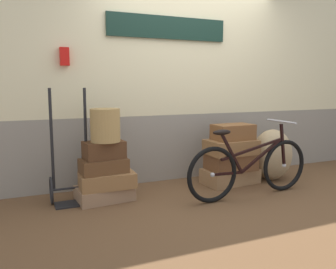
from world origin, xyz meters
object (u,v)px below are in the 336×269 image
Objects in this scene: suitcase_4 at (230,176)px; wicker_basket at (105,125)px; suitcase_2 at (104,166)px; suitcase_6 at (231,147)px; suitcase_7 at (233,132)px; suitcase_3 at (104,150)px; bicycle at (250,168)px; suitcase_0 at (104,193)px; suitcase_5 at (231,162)px; luggage_trolley at (71,177)px; burlap_sack at (272,155)px; suitcase_1 at (107,180)px.

wicker_basket is at bearing 176.02° from suitcase_4.
suitcase_4 is at bearing -4.24° from suitcase_2.
suitcase_7 is at bearing 22.37° from suitcase_6.
bicycle reaches higher than suitcase_3.
suitcase_6 is (1.62, -0.02, 0.10)m from suitcase_2.
suitcase_0 is 1.01× the size of suitcase_5.
suitcase_7 is 2.04m from luggage_trolley.
luggage_trolley is (-1.97, 0.09, -0.02)m from suitcase_5.
bicycle reaches higher than suitcase_6.
luggage_trolley is at bearing 178.49° from suitcase_5.
suitcase_7 is at bearing -6.18° from suitcase_0.
suitcase_3 is at bearing -10.45° from luggage_trolley.
suitcase_7 reaches higher than suitcase_3.
burlap_sack reaches higher than suitcase_0.
suitcase_2 is 2.26m from burlap_sack.
luggage_trolley is (-0.37, 0.11, 0.05)m from suitcase_1.
suitcase_6 is 1.98m from luggage_trolley.
luggage_trolley reaches higher than suitcase_1.
suitcase_6 is at bearing 0.88° from suitcase_1.
bicycle is at bearing -146.40° from burlap_sack.
suitcase_2 is 1.67m from suitcase_4.
luggage_trolley is at bearing 175.06° from suitcase_6.
bicycle is at bearing -99.64° from suitcase_6.
luggage_trolley is 2.60m from burlap_sack.
burlap_sack is (2.25, -0.06, 0.26)m from suitcase_0.
wicker_basket is at bearing -20.57° from suitcase_2.
suitcase_3 is 0.27m from wicker_basket.
bicycle reaches higher than suitcase_2.
bicycle is (-0.70, -0.47, -0.00)m from burlap_sack.
suitcase_0 is 2.27m from burlap_sack.
suitcase_0 is 0.87× the size of burlap_sack.
suitcase_2 is 0.81× the size of suitcase_6.
suitcase_5 is 1.16× the size of suitcase_7.
bicycle is at bearing -24.13° from suitcase_0.
suitcase_6 is 0.52m from bicycle.
suitcase_6 reaches higher than suitcase_1.
suitcase_1 is at bearing 176.56° from suitcase_4.
bicycle is (1.56, -0.51, -0.05)m from suitcase_2.
suitcase_5 is 0.48× the size of luggage_trolley.
suitcase_6 is at bearing -124.83° from suitcase_4.
suitcase_7 is at bearing -5.20° from suitcase_2.
burlap_sack reaches higher than suitcase_2.
bicycle reaches higher than suitcase_1.
suitcase_6 is 1.63m from wicker_basket.
suitcase_3 is at bearing 111.06° from suitcase_1.
wicker_basket is at bearing 177.69° from suitcase_6.
suitcase_2 is 1.64m from suitcase_5.
suitcase_6 is 0.65m from burlap_sack.
suitcase_7 is 1.43× the size of wicker_basket.
suitcase_3 reaches higher than suitcase_1.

